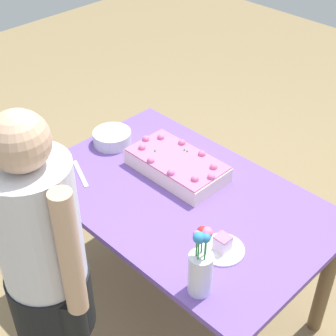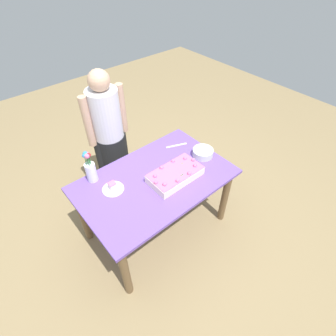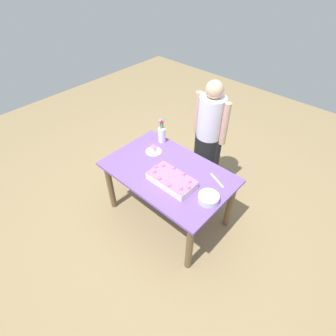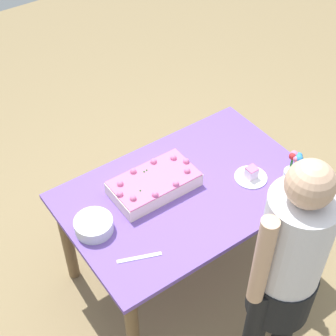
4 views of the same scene
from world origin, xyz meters
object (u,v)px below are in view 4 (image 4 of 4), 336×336
Objects in this scene: cake_knife at (139,258)px; person_standing at (287,267)px; serving_plate_with_slice at (251,175)px; flower_vase at (291,179)px; fruit_bowl at (94,225)px; sheet_cake at (154,183)px.

person_standing is at bearing -24.94° from cake_knife.
cake_knife is 0.15× the size of person_standing.
person_standing is (0.47, -0.51, 0.12)m from cake_knife.
serving_plate_with_slice is 0.82m from cake_knife.
serving_plate_with_slice is at bearing 108.54° from flower_vase.
serving_plate_with_slice is at bearing 28.71° from cake_knife.
serving_plate_with_slice is 0.60× the size of flower_vase.
flower_vase is at bearing -46.58° from person_standing.
serving_plate_with_slice is 0.25m from flower_vase.
serving_plate_with_slice is at bearing -29.28° from person_standing.
fruit_bowl is (-0.09, 0.28, 0.03)m from cake_knife.
person_standing is at bearing -54.20° from fruit_bowl.
fruit_bowl is at bearing 168.57° from serving_plate_with_slice.
serving_plate_with_slice is 0.12× the size of person_standing.
serving_plate_with_slice is 0.83× the size of cake_knife.
sheet_cake is 0.42m from fruit_bowl.
cake_knife is 0.72× the size of flower_vase.
cake_knife is at bearing -173.14° from serving_plate_with_slice.
flower_vase is at bearing -71.46° from serving_plate_with_slice.
fruit_bowl is at bearing 130.01° from cake_knife.
cake_knife is at bearing 43.22° from person_standing.
serving_plate_with_slice reaches higher than cake_knife.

